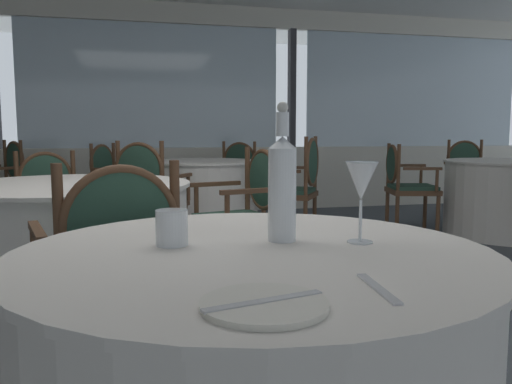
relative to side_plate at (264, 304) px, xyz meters
The scene contains 21 objects.
ground_plane 1.94m from the side_plate, 87.34° to the left, with size 15.21×15.21×0.00m, color #4C5156.
window_wall_far 6.05m from the side_plate, 89.21° to the left, with size 11.70×0.14×2.67m.
side_plate is the anchor object (origin of this frame).
butter_knife 0.01m from the side_plate, ahead, with size 0.21×0.02×0.00m, color silver.
dinner_fork 0.22m from the side_plate, 11.76° to the left, with size 0.18×0.02×0.00m, color silver.
water_bottle 0.53m from the side_plate, 70.57° to the left, with size 0.07×0.07×0.35m.
wine_glass 0.57m from the side_plate, 49.50° to the left, with size 0.08×0.08×0.20m.
water_tumbler 0.51m from the side_plate, 102.16° to the left, with size 0.08×0.08×0.09m, color white.
background_table_0 2.33m from the side_plate, 103.60° to the left, with size 1.33×1.33×0.76m.
dining_chair_0_0 3.39m from the side_plate, 103.81° to the left, with size 0.61×0.56×0.90m.
dining_chair_0_2 1.23m from the side_plate, 103.01° to the left, with size 0.61×0.56×0.94m.
dining_chair_0_3 2.56m from the side_plate, 78.36° to the left, with size 0.56×0.61×0.94m.
background_table_1 5.13m from the side_plate, 46.52° to the left, with size 1.28×1.28×0.76m.
dining_chair_1_2 6.07m from the side_plate, 51.51° to the left, with size 0.61×0.56×0.96m.
dining_chair_1_3 4.69m from the side_plate, 57.91° to the left, with size 0.56×0.61×0.93m.
dining_chair_2_0 5.58m from the side_plate, 106.31° to the left, with size 0.64×0.66×0.96m.
background_table_3 4.48m from the side_plate, 84.01° to the left, with size 1.20×1.20×0.76m.
dining_chair_3_0 5.01m from the side_plate, 94.66° to the left, with size 0.63×0.65×0.93m.
dining_chair_3_1 3.57m from the side_plate, 91.30° to the left, with size 0.65×0.63×0.98m.
dining_chair_3_2 4.12m from the side_plate, 70.96° to the left, with size 0.63×0.65×1.01m.
dining_chair_3_3 5.41m from the side_plate, 79.24° to the left, with size 0.65×0.63×0.94m.
Camera 1 is at (-0.28, -2.55, 1.04)m, focal length 36.34 mm.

